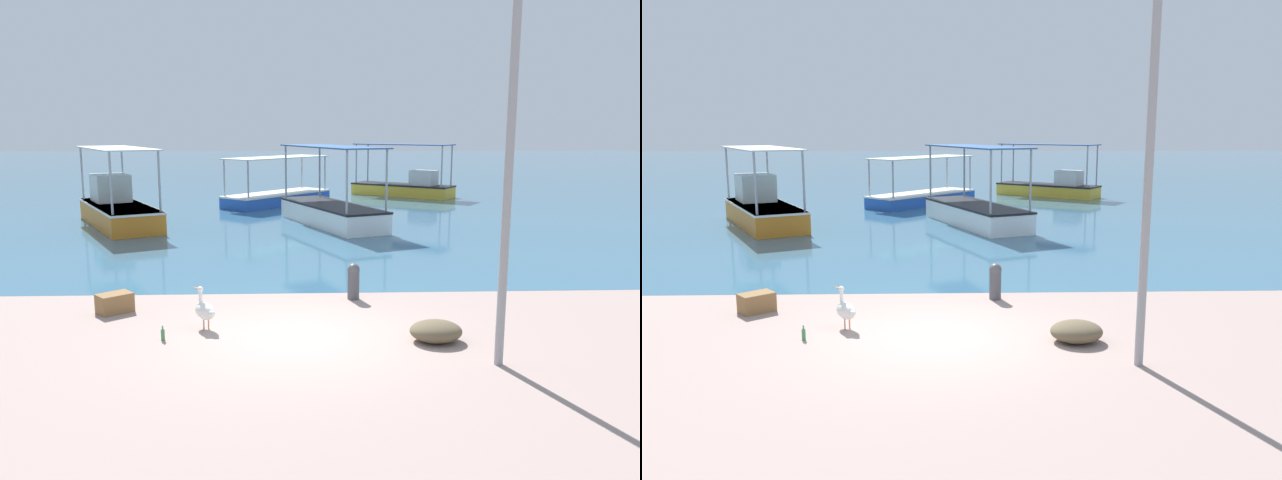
% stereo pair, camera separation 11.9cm
% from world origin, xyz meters
% --- Properties ---
extents(ground, '(120.00, 120.00, 0.00)m').
position_xyz_m(ground, '(0.00, 0.00, 0.00)').
color(ground, gray).
extents(harbor_water, '(110.00, 90.00, 0.00)m').
position_xyz_m(harbor_water, '(0.00, 48.00, 0.00)').
color(harbor_water, '#376582').
rests_on(harbor_water, ground).
extents(fishing_boat_far_right, '(5.60, 4.63, 2.87)m').
position_xyz_m(fishing_boat_far_right, '(6.09, 23.51, 0.61)').
color(fishing_boat_far_right, gold).
rests_on(fishing_boat_far_right, harbor_water).
extents(fishing_boat_near_left, '(4.60, 6.44, 3.01)m').
position_xyz_m(fishing_boat_near_left, '(-6.95, 13.54, 0.73)').
color(fishing_boat_near_left, orange).
rests_on(fishing_boat_near_left, harbor_water).
extents(fishing_boat_outer, '(5.41, 5.77, 2.35)m').
position_xyz_m(fishing_boat_outer, '(-0.90, 19.89, 0.48)').
color(fishing_boat_outer, blue).
rests_on(fishing_boat_outer, harbor_water).
extents(fishing_boat_center, '(4.08, 6.38, 3.06)m').
position_xyz_m(fishing_boat_center, '(1.39, 13.23, 0.59)').
color(fishing_boat_center, white).
rests_on(fishing_boat_center, harbor_water).
extents(pelican, '(0.58, 0.70, 0.80)m').
position_xyz_m(pelican, '(-1.74, 0.49, 0.38)').
color(pelican, '#E0997A').
rests_on(pelican, ground).
extents(lamp_post, '(0.28, 0.28, 6.23)m').
position_xyz_m(lamp_post, '(3.22, -1.50, 3.48)').
color(lamp_post, gray).
rests_on(lamp_post, ground).
extents(mooring_bollard, '(0.28, 0.28, 0.81)m').
position_xyz_m(mooring_bollard, '(1.25, 2.47, 0.43)').
color(mooring_bollard, '#47474C').
rests_on(mooring_bollard, ground).
extents(net_pile, '(0.93, 0.79, 0.38)m').
position_xyz_m(net_pile, '(2.46, -0.37, 0.19)').
color(net_pile, brown).
rests_on(net_pile, ground).
extents(cargo_crate, '(0.80, 0.78, 0.40)m').
position_xyz_m(cargo_crate, '(-3.76, 1.66, 0.20)').
color(cargo_crate, olive).
rests_on(cargo_crate, ground).
extents(glass_bottle, '(0.07, 0.07, 0.27)m').
position_xyz_m(glass_bottle, '(-2.41, -0.13, 0.11)').
color(glass_bottle, '#3F7F4C').
rests_on(glass_bottle, ground).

